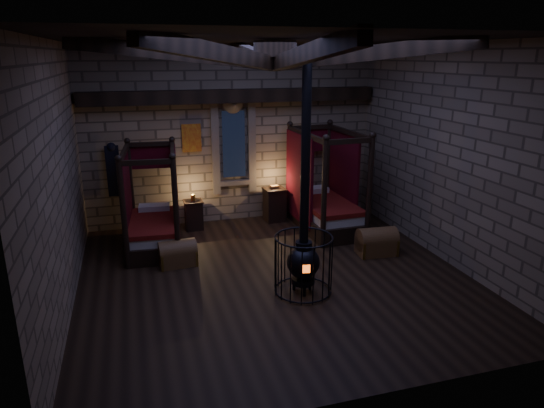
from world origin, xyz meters
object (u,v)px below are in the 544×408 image
object	(u,v)px
stove	(303,259)
bed_right	(324,205)
bed_left	(154,223)
trunk_left	(178,254)
trunk_right	(377,242)

from	to	relation	value
stove	bed_right	bearing A→B (deg)	72.48
bed_left	bed_right	distance (m)	3.94
trunk_left	bed_left	bearing A→B (deg)	104.09
bed_right	stove	distance (m)	3.36
trunk_right	stove	size ratio (longest dim) A/B	0.20
bed_left	stove	size ratio (longest dim) A/B	0.52
trunk_right	stove	xyz separation A→B (m)	(-2.03, -1.16, 0.36)
bed_right	trunk_right	xyz separation A→B (m)	(0.44, -1.80, -0.32)
bed_right	trunk_right	world-z (taller)	bed_right
bed_left	trunk_left	bearing A→B (deg)	-66.74
bed_left	trunk_left	xyz separation A→B (m)	(0.37, -1.12, -0.29)
trunk_left	stove	size ratio (longest dim) A/B	0.18
bed_left	trunk_left	world-z (taller)	bed_left
bed_left	bed_right	size ratio (longest dim) A/B	0.91
bed_left	bed_right	world-z (taller)	bed_right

